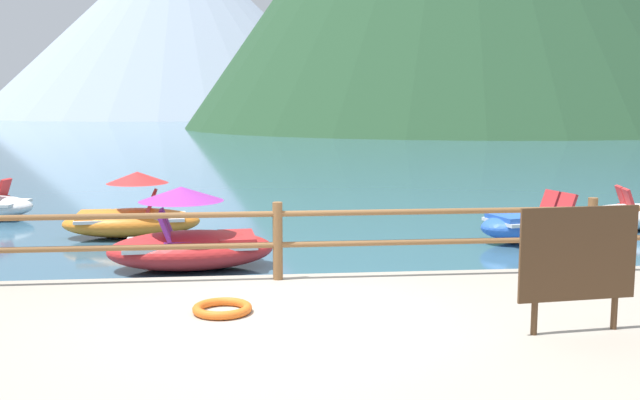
{
  "coord_description": "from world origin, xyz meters",
  "views": [
    {
      "loc": [
        -0.35,
        -7.0,
        2.53
      ],
      "look_at": [
        0.86,
        5.0,
        0.9
      ],
      "focal_mm": 40.35,
      "sensor_mm": 36.0,
      "label": 1
    }
  ],
  "objects_px": {
    "pedal_boat_1": "(190,241)",
    "pedal_boat_4": "(540,224)",
    "pedal_boat_0": "(132,216)",
    "sign_board": "(578,256)",
    "life_ring": "(222,308)"
  },
  "relations": [
    {
      "from": "pedal_boat_1",
      "to": "pedal_boat_4",
      "type": "relative_size",
      "value": 0.98
    },
    {
      "from": "life_ring",
      "to": "pedal_boat_4",
      "type": "xyz_separation_m",
      "value": [
        5.64,
        5.41,
        -0.14
      ]
    },
    {
      "from": "sign_board",
      "to": "pedal_boat_4",
      "type": "distance_m",
      "value": 6.84
    },
    {
      "from": "sign_board",
      "to": "pedal_boat_0",
      "type": "height_order",
      "value": "sign_board"
    },
    {
      "from": "pedal_boat_0",
      "to": "pedal_boat_1",
      "type": "distance_m",
      "value": 3.12
    },
    {
      "from": "sign_board",
      "to": "life_ring",
      "type": "relative_size",
      "value": 1.95
    },
    {
      "from": "sign_board",
      "to": "pedal_boat_0",
      "type": "xyz_separation_m",
      "value": [
        -5.24,
        7.56,
        -0.73
      ]
    },
    {
      "from": "pedal_boat_0",
      "to": "life_ring",
      "type": "bearing_deg",
      "value": -73.73
    },
    {
      "from": "pedal_boat_0",
      "to": "pedal_boat_1",
      "type": "relative_size",
      "value": 1.01
    },
    {
      "from": "sign_board",
      "to": "life_ring",
      "type": "distance_m",
      "value": 3.51
    },
    {
      "from": "life_ring",
      "to": "pedal_boat_4",
      "type": "relative_size",
      "value": 0.23
    },
    {
      "from": "pedal_boat_4",
      "to": "life_ring",
      "type": "bearing_deg",
      "value": -136.2
    },
    {
      "from": "pedal_boat_0",
      "to": "pedal_boat_4",
      "type": "xyz_separation_m",
      "value": [
        7.57,
        -1.19,
        -0.09
      ]
    },
    {
      "from": "pedal_boat_1",
      "to": "pedal_boat_4",
      "type": "height_order",
      "value": "pedal_boat_1"
    },
    {
      "from": "sign_board",
      "to": "pedal_boat_1",
      "type": "xyz_separation_m",
      "value": [
        -3.92,
        4.73,
        -0.7
      ]
    }
  ]
}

